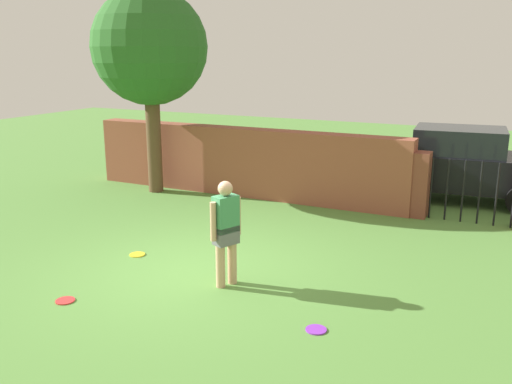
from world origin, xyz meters
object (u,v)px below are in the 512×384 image
(person, at_px, (226,229))
(car, at_px, (458,164))
(frisbee_red, at_px, (65,301))
(frisbee_yellow, at_px, (137,255))
(tree, at_px, (150,48))
(frisbee_purple, at_px, (316,330))

(person, bearing_deg, car, -175.95)
(frisbee_red, height_order, frisbee_yellow, same)
(car, distance_m, frisbee_red, 9.36)
(tree, distance_m, frisbee_yellow, 5.75)
(frisbee_red, relative_size, frisbee_yellow, 1.00)
(tree, relative_size, car, 1.14)
(car, distance_m, frisbee_purple, 7.60)
(car, relative_size, frisbee_red, 16.03)
(car, height_order, frisbee_red, car)
(person, distance_m, car, 7.22)
(frisbee_purple, bearing_deg, frisbee_red, -167.74)
(person, bearing_deg, tree, -109.88)
(car, distance_m, frisbee_yellow, 7.83)
(person, xyz_separation_m, frisbee_red, (-1.79, -1.50, -0.89))
(person, height_order, car, car)
(person, bearing_deg, frisbee_red, -25.61)
(car, xyz_separation_m, frisbee_yellow, (-4.52, -6.34, -0.85))
(car, bearing_deg, tree, 14.79)
(car, height_order, frisbee_purple, car)
(frisbee_red, distance_m, frisbee_yellow, 1.94)
(tree, relative_size, frisbee_purple, 18.26)
(tree, height_order, frisbee_yellow, tree)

